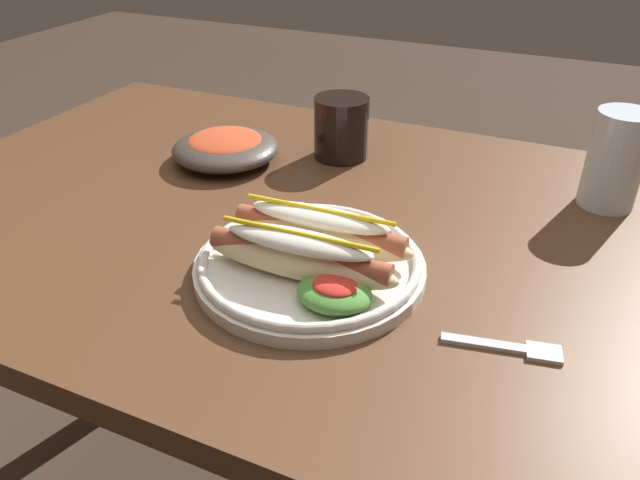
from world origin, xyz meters
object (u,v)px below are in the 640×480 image
soda_cup (341,128)px  fork (512,348)px  hot_dog_plate (311,257)px  water_cup (616,160)px  side_bowl (226,147)px

soda_cup → fork: bearing=-47.6°
hot_dog_plate → water_cup: (0.31, 0.34, 0.04)m
water_cup → soda_cup: bearing=179.8°
hot_dog_plate → side_bowl: hot_dog_plate is taller
fork → side_bowl: (-0.51, 0.28, 0.02)m
fork → water_cup: water_cup is taller
water_cup → side_bowl: 0.59m
soda_cup → water_cup: size_ratio=0.73×
fork → hot_dog_plate: bearing=160.5°
hot_dog_plate → fork: (0.24, -0.04, -0.02)m
hot_dog_plate → water_cup: bearing=47.2°
hot_dog_plate → side_bowl: bearing=137.7°
fork → side_bowl: size_ratio=0.69×
hot_dog_plate → fork: bearing=-8.8°
hot_dog_plate → water_cup: water_cup is taller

